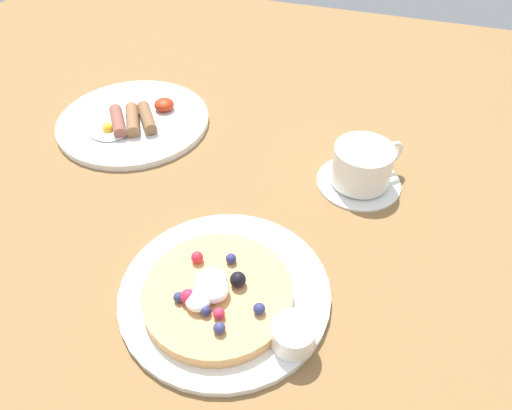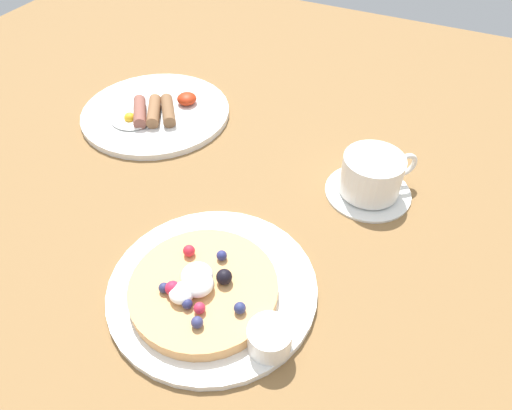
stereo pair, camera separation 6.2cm
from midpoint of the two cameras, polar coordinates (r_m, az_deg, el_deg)
name	(u,v)px [view 1 (the left image)]	position (r cm, az deg, el deg)	size (l,w,h in cm)	color
ground_plane	(218,219)	(70.32, -7.18, -1.87)	(167.31, 159.05, 3.00)	olive
pancake_plate	(225,292)	(59.43, -6.82, -10.56)	(26.00, 26.00, 1.02)	white
pancake_with_berries	(217,293)	(57.34, -7.94, -10.72)	(18.01, 18.01, 4.06)	#E4A362
syrup_ramekin	(293,335)	(53.39, 1.10, -15.62)	(4.97, 4.97, 3.10)	white
breakfast_plate	(134,121)	(89.40, -16.55, 9.62)	(26.88, 26.88, 1.14)	white
fried_breakfast	(133,119)	(87.15, -16.71, 9.82)	(11.85, 14.35, 2.38)	brown
coffee_saucer	(359,181)	(74.23, 10.00, 2.71)	(12.97, 12.97, 0.74)	white
coffee_cup	(363,164)	(72.09, 10.43, 4.81)	(10.17, 10.09, 5.99)	white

